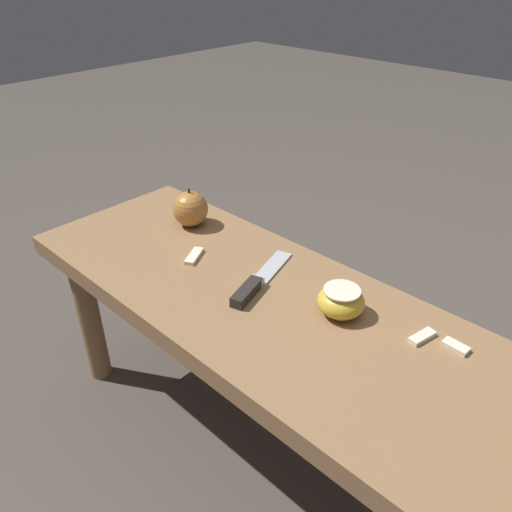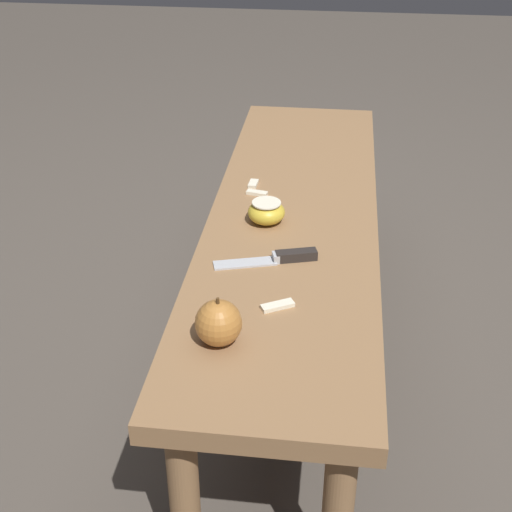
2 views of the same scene
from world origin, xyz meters
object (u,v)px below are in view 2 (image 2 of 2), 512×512
object	(u,v)px
wooden_bench	(293,233)
knife	(281,258)
apple_whole	(218,323)
apple_cut	(266,212)

from	to	relation	value
wooden_bench	knife	xyz separation A→B (m)	(-0.21, 0.01, 0.06)
apple_whole	apple_cut	xyz separation A→B (m)	(0.43, -0.03, -0.01)
wooden_bench	knife	size ratio (longest dim) A/B	6.73
wooden_bench	knife	world-z (taller)	knife
wooden_bench	apple_whole	distance (m)	0.51
apple_cut	apple_whole	bearing A→B (deg)	175.72
apple_cut	knife	bearing A→B (deg)	-163.38
knife	apple_whole	bearing A→B (deg)	57.53
knife	apple_cut	world-z (taller)	apple_cut
wooden_bench	apple_cut	size ratio (longest dim) A/B	17.14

